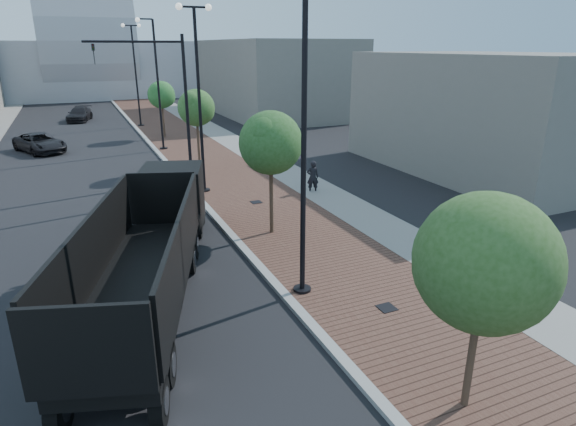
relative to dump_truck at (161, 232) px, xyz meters
name	(u,v)px	position (x,y,z in m)	size (l,w,h in m)	color
sidewalk	(185,134)	(6.53, 26.33, -1.30)	(7.00, 140.00, 0.12)	#4C2D23
concrete_strip	(215,132)	(9.23, 26.33, -1.30)	(2.40, 140.00, 0.13)	slate
curb	(144,137)	(3.03, 26.33, -1.29)	(0.30, 140.00, 0.14)	gray
dump_truck	(161,232)	(0.00, 0.00, 0.00)	(6.37, 13.38, 3.23)	black
white_sedan	(122,314)	(-1.77, -3.86, -0.69)	(1.43, 4.10, 1.35)	white
dark_car_mid	(40,143)	(-4.72, 23.34, -0.68)	(2.28, 4.94, 1.37)	black
dark_car_far	(79,114)	(-1.60, 38.78, -0.68)	(1.92, 4.73, 1.37)	black
pedestrian	(313,177)	(8.84, 5.94, -0.49)	(0.64, 0.42, 1.75)	black
streetlight_1	(300,159)	(3.52, -3.67, 2.98)	(1.44, 0.56, 9.21)	black
streetlight_2	(199,100)	(3.63, 8.33, 3.46)	(1.72, 0.56, 9.28)	black
streetlight_3	(157,91)	(3.52, 20.33, 2.98)	(1.44, 0.56, 9.21)	black
streetlight_4	(136,75)	(3.63, 32.33, 3.46)	(1.72, 0.56, 9.28)	black
traffic_mast	(169,93)	(2.73, 11.33, 3.62)	(5.09, 0.20, 8.00)	black
tree_0	(486,262)	(4.68, -9.65, 2.09)	(2.78, 2.78, 4.85)	#382619
tree_1	(272,143)	(4.68, 1.35, 2.46)	(2.52, 2.49, 5.09)	#382619
tree_2	(197,108)	(4.68, 13.35, 2.48)	(2.29, 2.23, 4.97)	#382619
tree_3	(162,95)	(4.68, 25.35, 2.20)	(2.29, 2.22, 4.69)	#382619
convention_center	(86,55)	(1.03, 71.33, 4.64)	(50.00, 30.00, 50.00)	#9FA1A8
commercial_block_ne	(273,77)	(19.03, 36.33, 2.64)	(12.00, 22.00, 8.00)	slate
commercial_block_e	(489,113)	(21.03, 6.33, 2.14)	(10.00, 16.00, 7.00)	#67655D
utility_cover_1	(387,308)	(5.43, -5.67, -1.23)	(0.50, 0.50, 0.02)	black
utility_cover_2	(256,202)	(5.43, 5.33, -1.23)	(0.50, 0.50, 0.02)	black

